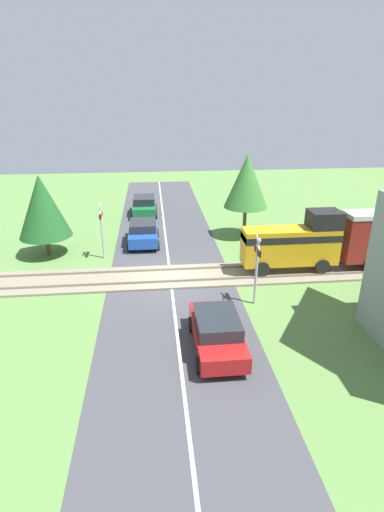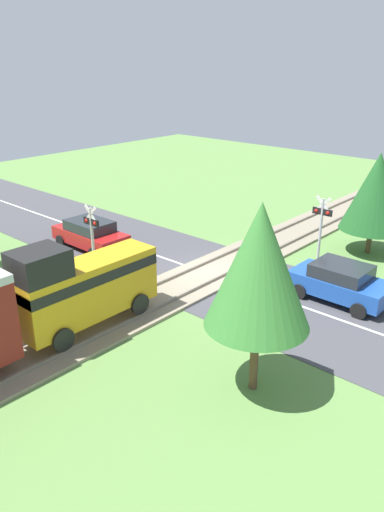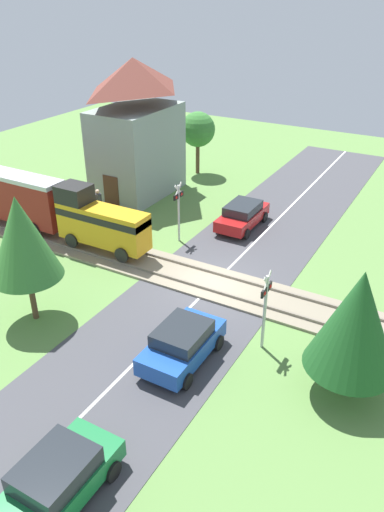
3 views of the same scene
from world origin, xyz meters
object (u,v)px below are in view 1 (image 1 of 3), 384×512
car_near_crossing (143,232)px  crossing_signal_east_approach (257,262)px  car_far_side (217,331)px  car_behind_queue (144,205)px  pedestrian_by_station (383,287)px  train (365,238)px  crossing_signal_west_approach (102,224)px

car_near_crossing → crossing_signal_east_approach: crossing_signal_east_approach is taller
car_near_crossing → car_far_side: 12.00m
car_near_crossing → car_behind_queue: size_ratio=0.99×
car_behind_queue → pedestrian_by_station: pedestrian_by_station is taller
train → car_far_side: 11.09m
crossing_signal_east_approach → pedestrian_by_station: size_ratio=1.96×
pedestrian_by_station → car_far_side: bearing=-71.0°
car_far_side → pedestrian_by_station: pedestrian_by_station is taller
train → pedestrian_by_station: (3.57, -0.86, -1.10)m
train → pedestrian_by_station: size_ratio=7.70×
car_far_side → crossing_signal_east_approach: size_ratio=1.22×
train → crossing_signal_west_approach: size_ratio=3.92×
car_behind_queue → crossing_signal_east_approach: 15.89m
car_behind_queue → crossing_signal_west_approach: crossing_signal_west_approach is taller
car_behind_queue → crossing_signal_west_approach: bearing=-14.6°
train → crossing_signal_east_approach: 7.41m
crossing_signal_west_approach → crossing_signal_east_approach: same height
car_behind_queue → pedestrian_by_station: size_ratio=2.23×
train → crossing_signal_east_approach: (3.11, -6.72, 0.23)m
car_near_crossing → train: bearing=66.0°
car_near_crossing → car_far_side: (11.65, 2.88, -0.02)m
pedestrian_by_station → car_near_crossing: bearing=-128.8°
train → crossing_signal_west_approach: (-3.11, -14.16, 0.23)m
car_near_crossing → car_behind_queue: (-6.58, -0.00, -0.01)m
car_far_side → car_behind_queue: size_ratio=1.07×
train → pedestrian_by_station: train is taller
crossing_signal_west_approach → pedestrian_by_station: crossing_signal_west_approach is taller
car_behind_queue → crossing_signal_west_approach: 9.13m
car_near_crossing → car_behind_queue: bearing=-180.0°
train → crossing_signal_east_approach: train is taller
train → car_behind_queue: bearing=-134.9°
car_far_side → crossing_signal_east_approach: bearing=145.0°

